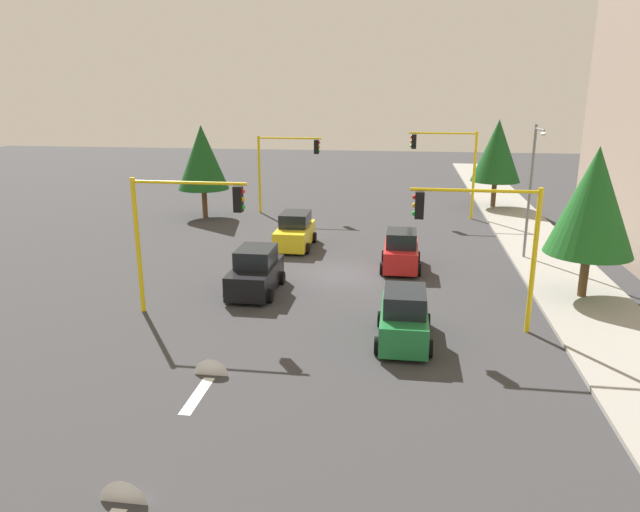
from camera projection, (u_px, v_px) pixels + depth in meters
name	position (u px, v px, depth m)	size (l,w,h in m)	color
ground_plane	(343.00, 274.00, 28.58)	(120.00, 120.00, 0.00)	#353538
sidewalk_kerb	(545.00, 254.00, 31.89)	(80.00, 4.00, 0.15)	gray
lane_arrow_near	(206.00, 383.00, 18.02)	(2.40, 1.10, 1.10)	silver
traffic_signal_far_left	(449.00, 157.00, 39.98)	(0.36, 4.59, 5.97)	yellow
traffic_signal_near_right	(181.00, 219.00, 22.58)	(0.36, 4.59, 5.43)	yellow
traffic_signal_far_right	(284.00, 159.00, 41.61)	(0.36, 4.59, 5.52)	yellow
traffic_signal_near_left	(483.00, 230.00, 21.05)	(0.36, 4.59, 5.38)	yellow
street_lamp_curbside	(533.00, 178.00, 29.58)	(2.15, 0.28, 7.00)	slate
tree_roadside_far	(497.00, 151.00, 43.25)	(3.62, 3.62, 6.58)	brown
tree_opposite_side	(202.00, 158.00, 40.36)	(3.50, 3.50, 6.36)	brown
tree_roadside_near	(593.00, 201.00, 24.08)	(3.57, 3.57, 6.49)	brown
car_red	(401.00, 251.00, 29.26)	(3.64, 1.96, 1.98)	red
car_green	(404.00, 318.00, 20.77)	(3.90, 1.95, 1.98)	#1E7238
car_yellow	(295.00, 232.00, 33.30)	(4.05, 2.06, 1.98)	yellow
car_black	(256.00, 272.00, 25.93)	(3.97, 2.08, 1.98)	black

